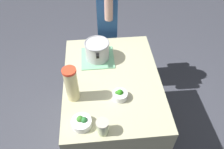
# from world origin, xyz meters

# --- Properties ---
(ground_plane) EXTENTS (8.00, 8.00, 0.00)m
(ground_plane) POSITION_xyz_m (0.00, 0.00, 0.00)
(ground_plane) COLOR #40414C
(counter_slab) EXTENTS (1.09, 0.79, 0.91)m
(counter_slab) POSITION_xyz_m (0.00, 0.00, 0.45)
(counter_slab) COLOR #B4B18D
(counter_slab) RESTS_ON ground_plane
(dish_cloth) EXTENTS (0.29, 0.29, 0.01)m
(dish_cloth) POSITION_xyz_m (0.26, 0.11, 0.91)
(dish_cloth) COLOR #74BA8A
(dish_cloth) RESTS_ON counter_slab
(cooking_pot) EXTENTS (0.28, 0.21, 0.17)m
(cooking_pot) POSITION_xyz_m (0.26, 0.11, 1.00)
(cooking_pot) COLOR #B7B7BC
(cooking_pot) RESTS_ON dish_cloth
(lemonade_pitcher) EXTENTS (0.10, 0.10, 0.29)m
(lemonade_pitcher) POSITION_xyz_m (-0.16, 0.31, 1.06)
(lemonade_pitcher) COLOR beige
(lemonade_pitcher) RESTS_ON counter_slab
(mason_jar) EXTENTS (0.09, 0.09, 0.11)m
(mason_jar) POSITION_xyz_m (-0.47, 0.11, 0.97)
(mason_jar) COLOR beige
(mason_jar) RESTS_ON counter_slab
(broccoli_bowl_front) EXTENTS (0.11, 0.11, 0.08)m
(broccoli_bowl_front) POSITION_xyz_m (-0.20, -0.04, 0.94)
(broccoli_bowl_front) COLOR silver
(broccoli_bowl_front) RESTS_ON counter_slab
(broccoli_bowl_center) EXTENTS (0.14, 0.14, 0.08)m
(broccoli_bowl_center) POSITION_xyz_m (-0.41, 0.24, 0.94)
(broccoli_bowl_center) COLOR silver
(broccoli_bowl_center) RESTS_ON counter_slab
(person_cook) EXTENTS (0.50, 0.22, 1.58)m
(person_cook) POSITION_xyz_m (0.82, -0.03, 0.87)
(person_cook) COLOR tan
(person_cook) RESTS_ON ground_plane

